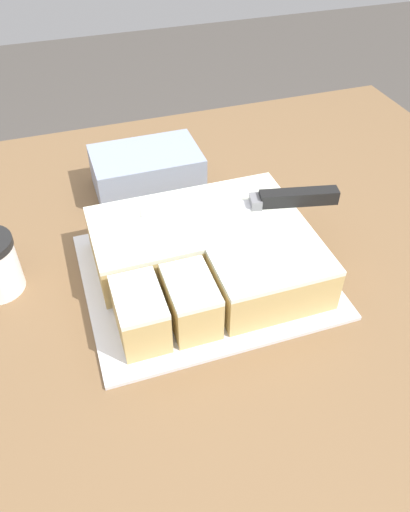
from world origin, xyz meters
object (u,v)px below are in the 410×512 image
object	(u,v)px
cake_board	(205,275)
knife	(278,200)
cake	(207,254)
storage_box	(147,171)

from	to	relation	value
cake_board	knife	distance (m)	0.16
cake	cake_board	bearing A→B (deg)	-142.30
knife	cake_board	bearing A→B (deg)	29.23
cake_board	storage_box	xyz separation A→B (m)	(-0.03, 0.26, 0.03)
cake_board	storage_box	bearing A→B (deg)	95.61
cake_board	knife	size ratio (longest dim) A/B	1.20
cake_board	knife	bearing A→B (deg)	16.86
knife	storage_box	distance (m)	0.27
cake	storage_box	world-z (taller)	cake
cake_board	cake	xyz separation A→B (m)	(0.00, 0.00, 0.04)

